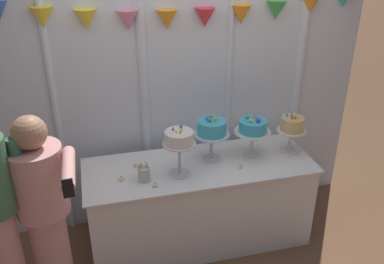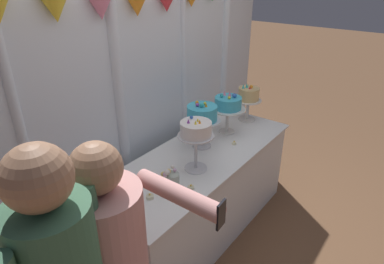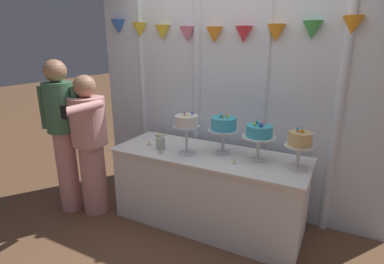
{
  "view_description": "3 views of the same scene",
  "coord_description": "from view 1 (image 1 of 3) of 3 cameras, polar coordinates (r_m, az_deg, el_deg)",
  "views": [
    {
      "loc": [
        -0.82,
        -2.83,
        2.63
      ],
      "look_at": [
        -0.05,
        0.16,
        1.08
      ],
      "focal_mm": 39.23,
      "sensor_mm": 36.0,
      "label": 1
    },
    {
      "loc": [
        -1.92,
        -1.27,
        2.17
      ],
      "look_at": [
        0.02,
        0.2,
        0.95
      ],
      "focal_mm": 31.36,
      "sensor_mm": 36.0,
      "label": 2
    },
    {
      "loc": [
        1.15,
        -2.47,
        1.86
      ],
      "look_at": [
        -0.2,
        0.13,
        0.97
      ],
      "focal_mm": 28.28,
      "sensor_mm": 36.0,
      "label": 3
    }
  ],
  "objects": [
    {
      "name": "cake_display_midleft",
      "position": [
        3.51,
        2.69,
        0.36
      ],
      "size": [
        0.3,
        0.3,
        0.4
      ],
      "color": "silver",
      "rests_on": "cake_table"
    },
    {
      "name": "draped_curtain",
      "position": [
        3.77,
        -0.7,
        6.02
      ],
      "size": [
        3.33,
        0.17,
        2.43
      ],
      "color": "silver",
      "rests_on": "ground_plane"
    },
    {
      "name": "cake_display_midright",
      "position": [
        3.61,
        8.28,
        0.56
      ],
      "size": [
        0.32,
        0.32,
        0.39
      ],
      "color": "silver",
      "rests_on": "cake_table"
    },
    {
      "name": "cake_table",
      "position": [
        3.77,
        0.98,
        -9.61
      ],
      "size": [
        1.95,
        0.72,
        0.79
      ],
      "color": "white",
      "rests_on": "ground_plane"
    },
    {
      "name": "guest_girl_blue_dress",
      "position": [
        3.16,
        -19.52,
        -9.7
      ],
      "size": [
        0.53,
        0.69,
        1.54
      ],
      "color": "#D6938E",
      "rests_on": "ground_plane"
    },
    {
      "name": "tealight_near_right",
      "position": [
        3.53,
        6.58,
        -4.75
      ],
      "size": [
        0.04,
        0.04,
        0.03
      ],
      "color": "beige",
      "rests_on": "cake_table"
    },
    {
      "name": "ground_plane",
      "position": [
        3.95,
        1.33,
        -15.08
      ],
      "size": [
        24.0,
        24.0,
        0.0
      ],
      "primitive_type": "plane",
      "color": "brown"
    },
    {
      "name": "tealight_far_left",
      "position": [
        3.4,
        -9.59,
        -6.31
      ],
      "size": [
        0.05,
        0.05,
        0.04
      ],
      "color": "beige",
      "rests_on": "cake_table"
    },
    {
      "name": "cake_display_leftmost",
      "position": [
        3.28,
        -1.75,
        -1.19
      ],
      "size": [
        0.27,
        0.27,
        0.42
      ],
      "color": "silver",
      "rests_on": "cake_table"
    },
    {
      "name": "flower_vase",
      "position": [
        3.34,
        -6.65,
        -5.49
      ],
      "size": [
        0.12,
        0.1,
        0.17
      ],
      "color": "#B2C1B2",
      "rests_on": "cake_table"
    },
    {
      "name": "cake_display_rightmost",
      "position": [
        3.75,
        13.42,
        0.74
      ],
      "size": [
        0.26,
        0.26,
        0.37
      ],
      "color": "silver",
      "rests_on": "cake_table"
    },
    {
      "name": "tealight_near_left",
      "position": [
        3.29,
        -5.05,
        -7.22
      ],
      "size": [
        0.05,
        0.05,
        0.04
      ],
      "color": "beige",
      "rests_on": "cake_table"
    }
  ]
}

